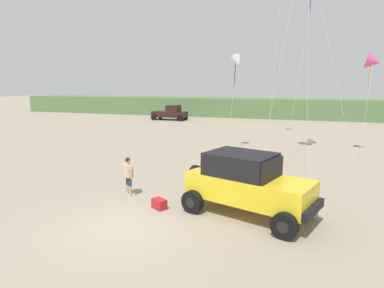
{
  "coord_description": "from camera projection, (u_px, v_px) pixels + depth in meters",
  "views": [
    {
      "loc": [
        5.43,
        -8.9,
        4.66
      ],
      "look_at": [
        1.18,
        3.63,
        2.26
      ],
      "focal_mm": 30.57,
      "sensor_mm": 36.0,
      "label": 1
    }
  ],
  "objects": [
    {
      "name": "dune_ridge",
      "position": [
        298.0,
        108.0,
        46.68
      ],
      "size": [
        90.0,
        7.28,
        2.72
      ],
      "primitive_type": "cube",
      "color": "#567A47",
      "rests_on": "ground_plane"
    },
    {
      "name": "person_watching",
      "position": [
        129.0,
        174.0,
        13.78
      ],
      "size": [
        0.53,
        0.45,
        1.67
      ],
      "color": "tan",
      "rests_on": "ground_plane"
    },
    {
      "name": "cooler_box",
      "position": [
        159.0,
        204.0,
        12.44
      ],
      "size": [
        0.66,
        0.59,
        0.38
      ],
      "primitive_type": "cube",
      "rotation": [
        0.0,
        0.0,
        -0.52
      ],
      "color": "#B21E23",
      "rests_on": "ground_plane"
    },
    {
      "name": "ground_plane",
      "position": [
        123.0,
        227.0,
        10.84
      ],
      "size": [
        220.0,
        220.0,
        0.0
      ],
      "primitive_type": "plane",
      "color": "gray"
    },
    {
      "name": "distant_pickup",
      "position": [
        171.0,
        113.0,
        43.73
      ],
      "size": [
        4.61,
        2.38,
        1.98
      ],
      "color": "black",
      "rests_on": "ground_plane"
    },
    {
      "name": "jeep",
      "position": [
        247.0,
        183.0,
        11.71
      ],
      "size": [
        5.01,
        3.59,
        2.26
      ],
      "color": "yellow",
      "rests_on": "ground_plane"
    },
    {
      "name": "kite_pink_ribbon",
      "position": [
        373.0,
        62.0,
        20.95
      ],
      "size": [
        1.82,
        6.37,
        6.78
      ],
      "color": "#E04C93",
      "rests_on": "ground_plane"
    },
    {
      "name": "kite_black_sled",
      "position": [
        237.0,
        62.0,
        22.35
      ],
      "size": [
        1.32,
        3.03,
        6.8
      ],
      "color": "white",
      "rests_on": "ground_plane"
    }
  ]
}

